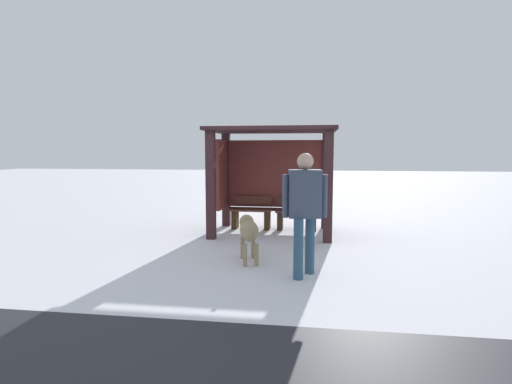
{
  "coord_description": "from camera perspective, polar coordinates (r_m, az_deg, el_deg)",
  "views": [
    {
      "loc": [
        0.88,
        -8.78,
        1.82
      ],
      "look_at": [
        -0.25,
        -0.78,
        1.0
      ],
      "focal_mm": 28.09,
      "sensor_mm": 36.0,
      "label": 1
    }
  ],
  "objects": [
    {
      "name": "bench_left_inside",
      "position": [
        9.47,
        -0.68,
        -3.22
      ],
      "size": [
        0.97,
        0.41,
        0.76
      ],
      "color": "#532D23",
      "rests_on": "ground"
    },
    {
      "name": "bench_center_inside",
      "position": [
        9.37,
        5.83,
        -3.36
      ],
      "size": [
        0.97,
        0.39,
        0.74
      ],
      "color": "#4A2A2A",
      "rests_on": "ground"
    },
    {
      "name": "bus_shelter",
      "position": [
        9.07,
        1.71,
        4.38
      ],
      "size": [
        2.73,
        1.83,
        2.33
      ],
      "color": "#381F22",
      "rests_on": "ground"
    },
    {
      "name": "ground_plane",
      "position": [
        9.01,
        2.26,
        -5.88
      ],
      "size": [
        60.0,
        60.0,
        0.0
      ],
      "primitive_type": "plane",
      "color": "silver"
    },
    {
      "name": "person_walking",
      "position": [
        5.81,
        6.96,
        -1.7
      ],
      "size": [
        0.66,
        0.47,
        1.8
      ],
      "color": "#3C475C",
      "rests_on": "ground"
    },
    {
      "name": "dog",
      "position": [
        6.66,
        -1.04,
        -5.52
      ],
      "size": [
        0.48,
        1.07,
        0.72
      ],
      "color": "#937F5C",
      "rests_on": "ground"
    }
  ]
}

